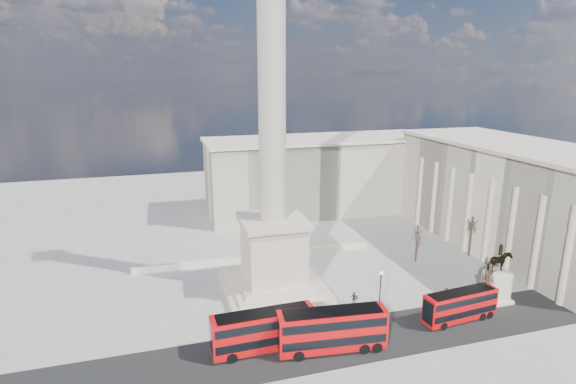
% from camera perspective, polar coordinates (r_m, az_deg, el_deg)
% --- Properties ---
extents(ground, '(180.00, 180.00, 0.00)m').
position_cam_1_polar(ground, '(62.10, -0.65, -14.27)').
color(ground, '#999791').
rests_on(ground, ground).
extents(asphalt_road, '(120.00, 9.00, 0.01)m').
position_cam_1_polar(asphalt_road, '(55.51, 7.55, -18.26)').
color(asphalt_road, black).
rests_on(asphalt_road, ground).
extents(nelsons_column, '(14.00, 14.00, 49.85)m').
position_cam_1_polar(nelsons_column, '(61.59, -1.93, -1.48)').
color(nelsons_column, '#C1B2A1').
rests_on(nelsons_column, ground).
extents(balustrade_wall, '(40.00, 0.60, 1.10)m').
position_cam_1_polar(balustrade_wall, '(75.85, -3.94, -8.23)').
color(balustrade_wall, beige).
rests_on(balustrade_wall, ground).
extents(building_east, '(19.00, 46.00, 18.60)m').
position_cam_1_polar(building_east, '(88.67, 26.61, -0.41)').
color(building_east, beige).
rests_on(building_east, ground).
extents(building_northeast, '(51.00, 17.00, 16.60)m').
position_cam_1_polar(building_northeast, '(100.95, 4.16, 2.25)').
color(building_northeast, beige).
rests_on(building_northeast, ground).
extents(red_bus_a, '(11.69, 3.01, 4.72)m').
position_cam_1_polar(red_bus_a, '(52.38, -3.06, -17.14)').
color(red_bus_a, '#C0090C').
rests_on(red_bus_a, ground).
extents(red_bus_b, '(12.41, 4.07, 4.94)m').
position_cam_1_polar(red_bus_b, '(52.45, 5.69, -17.00)').
color(red_bus_b, '#C0090C').
rests_on(red_bus_b, ground).
extents(red_bus_c, '(10.10, 3.19, 4.03)m').
position_cam_1_polar(red_bus_c, '(61.82, 21.06, -13.27)').
color(red_bus_c, '#C0090C').
rests_on(red_bus_c, ground).
extents(victorian_lamp, '(0.52, 0.52, 6.02)m').
position_cam_1_polar(victorian_lamp, '(59.75, 11.63, -11.99)').
color(victorian_lamp, black).
rests_on(victorian_lamp, ground).
extents(equestrian_statue, '(4.04, 3.03, 8.41)m').
position_cam_1_polar(equestrian_statue, '(67.96, 24.97, -10.31)').
color(equestrian_statue, beige).
rests_on(equestrian_statue, ground).
extents(bare_tree_near, '(1.66, 1.66, 7.25)m').
position_cam_1_polar(bare_tree_near, '(63.28, 24.22, -9.33)').
color(bare_tree_near, '#332319').
rests_on(bare_tree_near, ground).
extents(bare_tree_mid, '(1.95, 1.95, 7.38)m').
position_cam_1_polar(bare_tree_mid, '(81.56, 22.36, -3.74)').
color(bare_tree_mid, '#332319').
rests_on(bare_tree_mid, ground).
extents(bare_tree_far, '(1.59, 1.59, 6.48)m').
position_cam_1_polar(bare_tree_far, '(76.51, 16.11, -4.94)').
color(bare_tree_far, '#332319').
rests_on(bare_tree_far, ground).
extents(pedestrian_walking, '(0.79, 0.68, 1.83)m').
position_cam_1_polar(pedestrian_walking, '(66.76, 19.52, -12.11)').
color(pedestrian_walking, '#2A2425').
rests_on(pedestrian_walking, ground).
extents(pedestrian_standing, '(1.01, 0.91, 1.70)m').
position_cam_1_polar(pedestrian_standing, '(69.17, 24.62, -11.73)').
color(pedestrian_standing, '#2A2425').
rests_on(pedestrian_standing, ground).
extents(pedestrian_crossing, '(1.11, 1.08, 1.87)m').
position_cam_1_polar(pedestrian_crossing, '(62.57, 8.40, -13.23)').
color(pedestrian_crossing, '#2A2425').
rests_on(pedestrian_crossing, ground).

